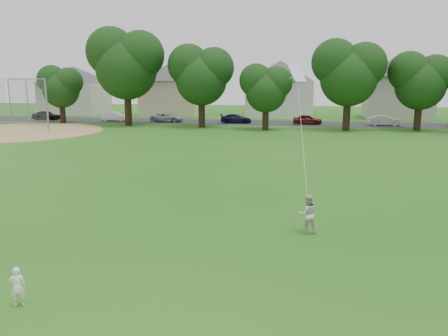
% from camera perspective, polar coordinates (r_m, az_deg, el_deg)
% --- Properties ---
extents(ground, '(160.00, 160.00, 0.00)m').
position_cam_1_polar(ground, '(13.57, -4.55, -11.13)').
color(ground, '#195413').
rests_on(ground, ground).
extents(street, '(90.00, 7.00, 0.01)m').
position_cam_1_polar(street, '(54.46, 6.74, 5.86)').
color(street, '#2D2D30').
rests_on(street, ground).
extents(dirt_infield, '(18.00, 18.00, 0.02)m').
position_cam_1_polar(dirt_infield, '(49.91, -25.86, 4.30)').
color(dirt_infield, '#9E7F51').
rests_on(dirt_infield, ground).
extents(toddler, '(0.42, 0.36, 0.98)m').
position_cam_1_polar(toddler, '(11.53, -25.35, -13.83)').
color(toddler, white).
rests_on(toddler, ground).
extents(older_boy, '(0.79, 0.69, 1.38)m').
position_cam_1_polar(older_boy, '(15.31, 10.84, -5.90)').
color(older_boy, beige).
rests_on(older_boy, ground).
extents(kite, '(0.98, 2.55, 6.09)m').
position_cam_1_polar(kite, '(16.76, 10.13, 4.59)').
color(kite, white).
rests_on(kite, ground).
extents(baseball_backstop, '(11.53, 5.22, 5.33)m').
position_cam_1_polar(baseball_backstop, '(55.14, -24.76, 7.74)').
color(baseball_backstop, gray).
rests_on(baseball_backstop, ground).
extents(tree_row, '(84.58, 9.75, 11.47)m').
position_cam_1_polar(tree_row, '(47.98, 11.11, 12.63)').
color(tree_row, black).
rests_on(tree_row, ground).
extents(parked_cars, '(72.15, 2.57, 1.23)m').
position_cam_1_polar(parked_cars, '(53.33, 11.99, 6.21)').
color(parked_cars, black).
rests_on(parked_cars, ground).
extents(house_row, '(76.71, 13.33, 10.42)m').
position_cam_1_polar(house_row, '(64.19, 7.53, 10.89)').
color(house_row, beige).
rests_on(house_row, ground).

